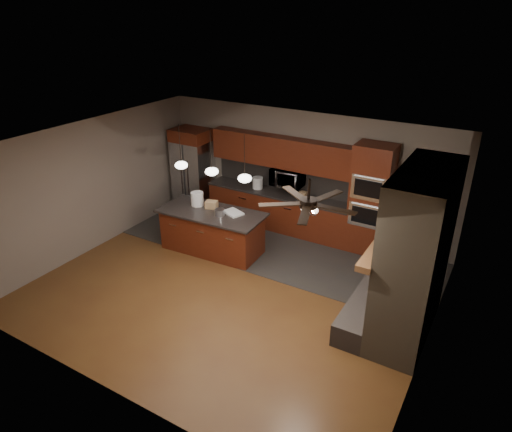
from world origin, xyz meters
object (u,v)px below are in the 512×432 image
Objects in this scene: paint_can at (220,212)px; kitchen_island at (212,231)px; counter_box at (303,195)px; oven_tower at (371,200)px; paint_tray at (233,213)px; counter_bucket at (258,183)px; microwave at (287,177)px; refrigerator at (193,170)px; white_bucket at (197,199)px; cardboard_box at (212,205)px.

kitchen_island is at bearing 169.34° from paint_can.
paint_can is at bearing -116.68° from counter_box.
oven_tower is at bearing 33.59° from paint_can.
counter_bucket is at bearing 122.40° from paint_tray.
refrigerator is at bearing -177.14° from microwave.
oven_tower reaches higher than paint_can.
counter_bucket is 1.22m from counter_box.
white_bucket is (1.26, -1.48, 0.01)m from refrigerator.
microwave is 2.13m from white_bucket.
refrigerator is 1.94m from white_bucket.
paint_can is 1.76m from counter_bucket.
paint_tray is 1.57m from counter_bucket.
white_bucket is (-1.37, -1.61, -0.23)m from microwave.
refrigerator is (-4.60, -0.07, -0.14)m from oven_tower.
kitchen_island is 0.67m from paint_tray.
white_bucket reaches higher than paint_tray.
paint_tray is at bearing -147.74° from oven_tower.
microwave is 0.56m from counter_box.
oven_tower is 13.30× the size of counter_box.
counter_bucket is at bearing 82.33° from kitchen_island.
refrigerator is 1.87m from counter_bucket.
oven_tower reaches higher than kitchen_island.
microwave is 3.59× the size of paint_can.
cardboard_box is 0.91× the size of counter_bucket.
microwave is 2.64× the size of counter_bucket.
paint_tray is at bearing -16.74° from cardboard_box.
counter_box reaches higher than kitchen_island.
microwave is at bearing 59.91° from kitchen_island.
counter_box is (0.46, -0.10, -0.31)m from microwave.
refrigerator is (-2.62, -0.13, -0.24)m from microwave.
paint_tray is 1.48× the size of counter_bucket.
cardboard_box is 1.40× the size of counter_box.
kitchen_island is 0.57m from cardboard_box.
refrigerator is 2.58m from paint_can.
white_bucket is (-3.34, -1.56, -0.12)m from oven_tower.
counter_box is (1.22, -0.05, -0.05)m from counter_bucket.
cardboard_box is (0.36, 0.03, -0.07)m from white_bucket.
white_bucket is 2.37m from counter_box.
kitchen_island is 0.58m from paint_can.
cardboard_box and counter_box have the same top height.
paint_can is (-2.63, -1.74, -0.20)m from oven_tower.
paint_tray is (0.20, 0.21, -0.05)m from paint_can.
white_bucket reaches higher than kitchen_island.
paint_can reaches higher than kitchen_island.
cardboard_box is (-1.01, -1.59, -0.30)m from microwave.
refrigerator reaches higher than cardboard_box.
microwave is 2.64m from refrigerator.
oven_tower is 3.36m from cardboard_box.
kitchen_island is 5.66× the size of paint_tray.
kitchen_island is at bearing -43.30° from refrigerator.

